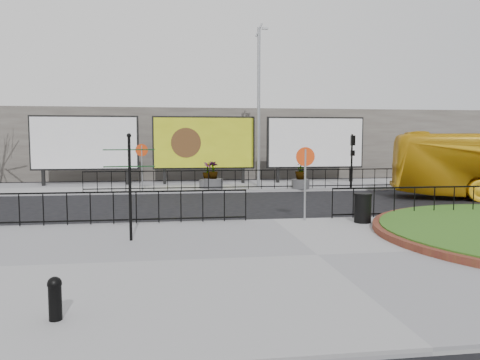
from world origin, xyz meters
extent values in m
plane|color=black|center=(0.00, 0.00, 0.00)|extent=(90.00, 90.00, 0.00)
cube|color=gray|center=(0.00, -5.00, 0.06)|extent=(30.00, 10.00, 0.12)
cube|color=gray|center=(0.00, 12.00, 0.06)|extent=(44.00, 6.00, 0.12)
cylinder|color=gray|center=(-5.00, 9.40, 1.32)|extent=(0.07, 0.07, 2.40)
cylinder|color=red|center=(-5.00, 9.40, 2.27)|extent=(0.64, 0.03, 0.64)
cylinder|color=white|center=(-5.00, 9.42, 2.27)|extent=(0.50, 0.03, 0.50)
cylinder|color=gray|center=(1.00, -0.40, 1.32)|extent=(0.07, 0.07, 2.40)
cylinder|color=red|center=(1.00, -0.40, 2.27)|extent=(0.64, 0.03, 0.64)
cylinder|color=white|center=(1.00, -0.38, 2.27)|extent=(0.50, 0.03, 0.50)
cube|color=black|center=(-10.90, 13.00, 0.62)|extent=(0.18, 0.18, 1.00)
cube|color=black|center=(-6.10, 13.00, 0.62)|extent=(0.18, 0.18, 1.00)
cube|color=black|center=(-8.50, 13.00, 2.62)|extent=(6.20, 0.25, 3.20)
cube|color=white|center=(-8.50, 12.84, 2.62)|extent=(6.00, 0.06, 3.00)
cube|color=black|center=(-3.90, 13.00, 0.62)|extent=(0.18, 0.18, 1.00)
cube|color=black|center=(0.90, 13.00, 0.62)|extent=(0.18, 0.18, 1.00)
cube|color=black|center=(-1.50, 13.00, 2.62)|extent=(6.20, 0.25, 3.20)
cube|color=#C7D51E|center=(-1.50, 12.84, 2.62)|extent=(6.00, 0.06, 3.00)
cube|color=black|center=(3.10, 13.00, 0.62)|extent=(0.18, 0.18, 1.00)
cube|color=black|center=(7.90, 13.00, 0.62)|extent=(0.18, 0.18, 1.00)
cube|color=black|center=(5.50, 13.00, 2.62)|extent=(6.20, 0.25, 3.20)
cube|color=white|center=(5.50, 12.84, 2.62)|extent=(6.00, 0.06, 3.00)
cylinder|color=gray|center=(1.50, 11.00, 4.62)|extent=(0.18, 0.18, 9.00)
cylinder|color=gray|center=(1.50, 11.00, 8.97)|extent=(0.43, 0.10, 0.77)
cube|color=gray|center=(1.85, 11.00, 9.07)|extent=(0.35, 0.15, 0.12)
cylinder|color=black|center=(6.50, 9.40, 1.62)|extent=(0.10, 0.10, 3.00)
cube|color=black|center=(6.50, 9.28, 2.77)|extent=(0.22, 0.18, 0.55)
cube|color=black|center=(6.50, 9.28, 2.07)|extent=(0.20, 0.16, 0.30)
cylinder|color=black|center=(9.50, 9.40, 1.62)|extent=(0.10, 0.10, 3.00)
cube|color=black|center=(9.50, 9.28, 2.77)|extent=(0.22, 0.18, 0.55)
cube|color=black|center=(9.50, 9.28, 2.07)|extent=(0.20, 0.16, 0.30)
cube|color=slate|center=(0.00, 22.00, 2.50)|extent=(40.00, 10.00, 5.00)
cylinder|color=black|center=(-4.53, -2.76, 1.52)|extent=(0.08, 0.08, 2.79)
sphere|color=black|center=(-4.53, -2.76, 2.96)|extent=(0.12, 0.12, 0.12)
cube|color=black|center=(-4.88, -2.77, 2.58)|extent=(0.66, 0.15, 0.03)
cube|color=black|center=(-4.19, -2.69, 2.58)|extent=(0.67, 0.24, 0.03)
cube|color=black|center=(-4.88, -2.81, 2.13)|extent=(0.67, 0.21, 0.03)
cube|color=black|center=(-4.18, -2.75, 2.13)|extent=(0.66, 0.15, 0.03)
cylinder|color=black|center=(-5.17, -8.31, 0.39)|extent=(0.20, 0.20, 0.54)
sphere|color=black|center=(-5.17, -8.31, 0.68)|extent=(0.22, 0.22, 0.22)
cylinder|color=black|center=(2.77, -1.07, 0.57)|extent=(0.54, 0.54, 0.91)
cylinder|color=black|center=(2.77, -1.07, 1.06)|extent=(0.58, 0.58, 0.06)
cylinder|color=#4C4C4F|center=(-1.50, 10.34, 0.36)|extent=(0.92, 0.92, 0.48)
imported|color=#2C5316|center=(-1.50, 10.34, 1.08)|extent=(0.74, 0.74, 0.96)
cylinder|color=#4C4C4F|center=(-1.20, 10.05, 0.39)|extent=(1.05, 1.05, 0.55)
imported|color=#2C5316|center=(-1.20, 10.05, 1.15)|extent=(0.69, 0.69, 0.97)
cylinder|color=#4C4C4F|center=(3.57, 9.40, 0.38)|extent=(0.98, 0.98, 0.51)
imported|color=#2C5316|center=(3.57, 9.40, 1.17)|extent=(0.71, 0.71, 1.08)
camera|label=1|loc=(-3.37, -15.54, 2.88)|focal=35.00mm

